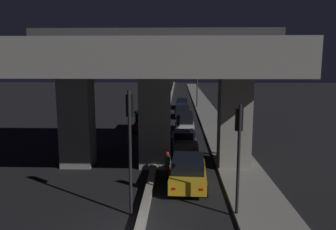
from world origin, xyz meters
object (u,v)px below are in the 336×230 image
object	(u,v)px
car_taxi_yellow_lead	(188,172)
car_white_third	(185,121)
motorcycle_black_filtering_mid	(170,136)
pedestrian_on_sidewalk	(222,142)
car_grey_second	(184,140)
traffic_light_right_of_median	(239,141)
car_taxi_yellow_second_oncoming	(152,108)
street_lamp	(195,76)
car_black_fourth	(182,111)
car_dark_red_lead_oncoming	(145,120)
motorcycle_red_filtering_near	(167,166)
traffic_light_left_of_median	(130,131)
car_dark_blue_fifth	(182,103)

from	to	relation	value
car_taxi_yellow_lead	car_white_third	size ratio (longest dim) A/B	1.03
motorcycle_black_filtering_mid	pedestrian_on_sidewalk	size ratio (longest dim) A/B	1.05
car_grey_second	traffic_light_right_of_median	bearing A→B (deg)	-170.92
car_white_third	car_taxi_yellow_second_oncoming	distance (m)	11.53
street_lamp	car_grey_second	world-z (taller)	street_lamp
car_white_third	car_black_fourth	world-z (taller)	car_white_third
car_taxi_yellow_lead	car_taxi_yellow_second_oncoming	bearing A→B (deg)	11.37
car_dark_red_lead_oncoming	motorcycle_black_filtering_mid	size ratio (longest dim) A/B	2.33
street_lamp	motorcycle_red_filtering_near	world-z (taller)	street_lamp
car_dark_red_lead_oncoming	motorcycle_black_filtering_mid	distance (m)	6.01
traffic_light_left_of_median	street_lamp	xyz separation A→B (m)	(4.44, 35.45, 0.92)
car_taxi_yellow_lead	car_taxi_yellow_second_oncoming	world-z (taller)	car_taxi_yellow_lead
motorcycle_red_filtering_near	pedestrian_on_sidewalk	bearing A→B (deg)	-42.21
car_taxi_yellow_lead	car_dark_red_lead_oncoming	size ratio (longest dim) A/B	0.98
motorcycle_black_filtering_mid	car_dark_blue_fifth	bearing A→B (deg)	-6.15
car_taxi_yellow_lead	motorcycle_red_filtering_near	xyz separation A→B (m)	(-1.19, 1.69, -0.22)
street_lamp	car_dark_blue_fifth	world-z (taller)	street_lamp
car_black_fourth	car_dark_red_lead_oncoming	bearing A→B (deg)	154.20
car_taxi_yellow_second_oncoming	motorcycle_red_filtering_near	bearing A→B (deg)	8.21
car_black_fourth	car_dark_blue_fifth	distance (m)	8.28
car_grey_second	car_black_fourth	bearing A→B (deg)	-2.02
car_taxi_yellow_lead	pedestrian_on_sidewalk	xyz separation A→B (m)	(2.58, 5.98, 0.18)
car_taxi_yellow_lead	car_grey_second	size ratio (longest dim) A/B	0.95
car_taxi_yellow_lead	traffic_light_left_of_median	bearing A→B (deg)	144.48
street_lamp	pedestrian_on_sidewalk	world-z (taller)	street_lamp
traffic_light_right_of_median	car_dark_blue_fifth	bearing A→B (deg)	93.42
traffic_light_right_of_median	car_black_fourth	distance (m)	26.62
street_lamp	car_grey_second	distance (m)	24.78
motorcycle_red_filtering_near	pedestrian_on_sidewalk	distance (m)	5.72
car_white_third	pedestrian_on_sidewalk	distance (m)	9.18
car_white_third	motorcycle_black_filtering_mid	size ratio (longest dim) A/B	2.23
car_grey_second	motorcycle_black_filtering_mid	distance (m)	2.16
street_lamp	motorcycle_black_filtering_mid	world-z (taller)	street_lamp
traffic_light_left_of_median	car_black_fourth	world-z (taller)	traffic_light_left_of_median
traffic_light_right_of_median	car_dark_red_lead_oncoming	bearing A→B (deg)	107.94
street_lamp	car_white_third	xyz separation A→B (m)	(-1.74, -17.27, -3.75)
motorcycle_red_filtering_near	car_taxi_yellow_lead	bearing A→B (deg)	-145.70
car_grey_second	car_white_third	distance (m)	7.12
car_grey_second	car_dark_red_lead_oncoming	xyz separation A→B (m)	(-3.77, 7.22, 0.27)
street_lamp	car_white_third	size ratio (longest dim) A/B	1.94
car_grey_second	car_white_third	bearing A→B (deg)	-3.26
car_dark_blue_fifth	car_taxi_yellow_second_oncoming	distance (m)	7.00
traffic_light_left_of_median	pedestrian_on_sidewalk	xyz separation A→B (m)	(5.21, 9.35, -2.76)
traffic_light_right_of_median	motorcycle_red_filtering_near	bearing A→B (deg)	122.65
car_grey_second	car_taxi_yellow_second_oncoming	size ratio (longest dim) A/B	0.91
car_dark_blue_fifth	motorcycle_black_filtering_mid	world-z (taller)	motorcycle_black_filtering_mid
car_taxi_yellow_second_oncoming	motorcycle_red_filtering_near	size ratio (longest dim) A/B	2.51
car_taxi_yellow_lead	car_taxi_yellow_second_oncoming	xyz separation A→B (m)	(-4.03, 25.58, -0.08)
car_black_fourth	car_dark_red_lead_oncoming	world-z (taller)	car_dark_red_lead_oncoming
car_dark_blue_fifth	pedestrian_on_sidewalk	xyz separation A→B (m)	(2.61, -25.35, 0.27)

